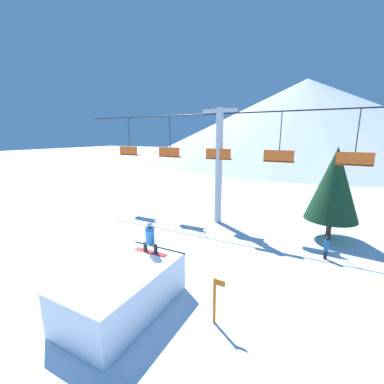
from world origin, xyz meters
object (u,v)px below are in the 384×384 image
at_px(snow_ramp, 124,291).
at_px(snowboarder, 150,238).
at_px(trail_marker, 215,299).
at_px(pine_tree_near, 334,184).
at_px(distant_skier, 326,247).

xyz_separation_m(snow_ramp, snowboarder, (0.00, 1.61, 1.41)).
height_order(snow_ramp, snowboarder, snowboarder).
bearing_deg(snowboarder, trail_marker, -12.50).
xyz_separation_m(snow_ramp, pine_tree_near, (6.44, 10.90, 2.61)).
distance_m(pine_tree_near, distant_skier, 4.14).
distance_m(snowboarder, distant_skier, 8.99).
height_order(snowboarder, distant_skier, snowboarder).
height_order(pine_tree_near, trail_marker, pine_tree_near).
bearing_deg(distant_skier, pine_tree_near, 88.22).
bearing_deg(pine_tree_near, snow_ramp, -120.57).
relative_size(snow_ramp, pine_tree_near, 0.79).
height_order(snow_ramp, pine_tree_near, pine_tree_near).
height_order(pine_tree_near, distant_skier, pine_tree_near).
distance_m(snow_ramp, pine_tree_near, 12.93).
xyz_separation_m(pine_tree_near, distant_skier, (-0.10, -3.11, -2.73)).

